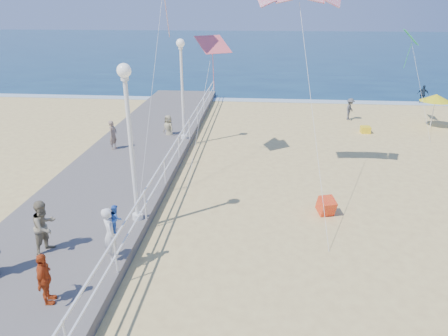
# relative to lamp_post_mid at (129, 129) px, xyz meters

# --- Properties ---
(ground) EXTENTS (160.00, 160.00, 0.00)m
(ground) POSITION_rel_lamp_post_mid_xyz_m (5.35, 0.00, -3.66)
(ground) COLOR #ECCF7B
(ground) RESTS_ON ground
(ocean) EXTENTS (160.00, 90.00, 0.05)m
(ocean) POSITION_rel_lamp_post_mid_xyz_m (5.35, 65.00, -3.65)
(ocean) COLOR #0C2D4A
(ocean) RESTS_ON ground
(surf_line) EXTENTS (160.00, 1.20, 0.04)m
(surf_line) POSITION_rel_lamp_post_mid_xyz_m (5.35, 20.50, -3.63)
(surf_line) COLOR white
(surf_line) RESTS_ON ground
(boardwalk) EXTENTS (5.00, 44.00, 0.40)m
(boardwalk) POSITION_rel_lamp_post_mid_xyz_m (-2.15, 0.00, -3.46)
(boardwalk) COLOR slate
(boardwalk) RESTS_ON ground
(railing) EXTENTS (0.05, 42.00, 0.55)m
(railing) POSITION_rel_lamp_post_mid_xyz_m (0.30, 0.00, -2.41)
(railing) COLOR white
(railing) RESTS_ON boardwalk
(lamp_post_mid) EXTENTS (0.44, 0.44, 5.32)m
(lamp_post_mid) POSITION_rel_lamp_post_mid_xyz_m (0.00, 0.00, 0.00)
(lamp_post_mid) COLOR white
(lamp_post_mid) RESTS_ON boardwalk
(lamp_post_far) EXTENTS (0.44, 0.44, 5.32)m
(lamp_post_far) POSITION_rel_lamp_post_mid_xyz_m (0.00, 9.00, 0.00)
(lamp_post_far) COLOR white
(lamp_post_far) RESTS_ON boardwalk
(woman_holding_toddler) EXTENTS (0.62, 0.72, 1.66)m
(woman_holding_toddler) POSITION_rel_lamp_post_mid_xyz_m (-0.05, -2.35, -2.43)
(woman_holding_toddler) COLOR white
(woman_holding_toddler) RESTS_ON boardwalk
(toddler_held) EXTENTS (0.46, 0.50, 0.84)m
(toddler_held) POSITION_rel_lamp_post_mid_xyz_m (0.10, -2.20, -1.99)
(toddler_held) COLOR blue
(toddler_held) RESTS_ON boardwalk
(spectator_1) EXTENTS (0.83, 0.96, 1.68)m
(spectator_1) POSITION_rel_lamp_post_mid_xyz_m (-2.13, -2.14, -2.42)
(spectator_1) COLOR gray
(spectator_1) RESTS_ON boardwalk
(spectator_3) EXTENTS (0.52, 0.88, 1.41)m
(spectator_3) POSITION_rel_lamp_post_mid_xyz_m (-1.01, -4.32, -2.55)
(spectator_3) COLOR #B43E16
(spectator_3) RESTS_ON boardwalk
(spectator_6) EXTENTS (0.45, 0.60, 1.49)m
(spectator_6) POSITION_rel_lamp_post_mid_xyz_m (-3.30, 7.02, -2.51)
(spectator_6) COLOR #8A725F
(spectator_6) RESTS_ON boardwalk
(beach_walker_a) EXTENTS (0.94, 1.10, 1.48)m
(beach_walker_a) POSITION_rel_lamp_post_mid_xyz_m (10.25, 15.25, -2.92)
(beach_walker_a) COLOR #4F4F53
(beach_walker_a) RESTS_ON ground
(beach_walker_b) EXTENTS (0.91, 0.59, 1.43)m
(beach_walker_b) POSITION_rel_lamp_post_mid_xyz_m (17.01, 20.77, -2.95)
(beach_walker_b) COLOR #1A293A
(beach_walker_b) RESTS_ON ground
(beach_walker_c) EXTENTS (0.88, 0.85, 1.52)m
(beach_walker_c) POSITION_rel_lamp_post_mid_xyz_m (-1.01, 9.68, -2.90)
(beach_walker_c) COLOR #978E68
(beach_walker_c) RESTS_ON ground
(box_kite) EXTENTS (0.74, 0.84, 0.74)m
(box_kite) POSITION_rel_lamp_post_mid_xyz_m (6.72, 1.62, -3.36)
(box_kite) COLOR red
(box_kite) RESTS_ON ground
(beach_umbrella) EXTENTS (1.90, 1.90, 2.14)m
(beach_umbrella) POSITION_rel_lamp_post_mid_xyz_m (15.11, 13.88, -1.75)
(beach_umbrella) COLOR white
(beach_umbrella) RESTS_ON ground
(beach_chair_left) EXTENTS (0.55, 0.55, 0.40)m
(beach_chair_left) POSITION_rel_lamp_post_mid_xyz_m (10.66, 12.29, -3.46)
(beach_chair_left) COLOR yellow
(beach_chair_left) RESTS_ON ground
(kite_diamond_pink) EXTENTS (1.80, 1.76, 0.71)m
(kite_diamond_pink) POSITION_rel_lamp_post_mid_xyz_m (1.90, 7.04, 1.97)
(kite_diamond_pink) COLOR #F95B64
(kite_diamond_green) EXTENTS (1.07, 1.34, 0.87)m
(kite_diamond_green) POSITION_rel_lamp_post_mid_xyz_m (12.99, 13.98, 1.85)
(kite_diamond_green) COLOR #25AE61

